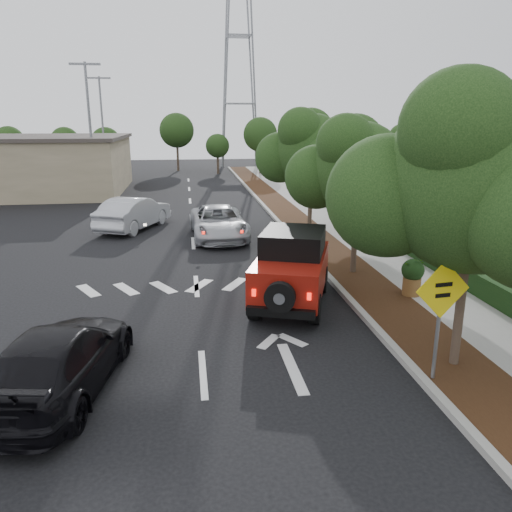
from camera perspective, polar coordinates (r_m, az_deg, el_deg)
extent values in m
plane|color=black|center=(11.33, -6.08, -13.21)|extent=(120.00, 120.00, 0.00)
cube|color=#9E9B93|center=(23.10, 4.29, 2.03)|extent=(0.20, 70.00, 0.15)
cube|color=black|center=(23.33, 6.69, 2.07)|extent=(1.80, 70.00, 0.12)
cube|color=gray|center=(23.87, 11.12, 2.19)|extent=(2.00, 70.00, 0.12)
cube|color=black|center=(24.29, 14.29, 3.05)|extent=(0.80, 70.00, 0.80)
cylinder|color=black|center=(16.39, 1.79, -2.29)|extent=(0.56, 0.90, 0.85)
cylinder|color=black|center=(16.21, 7.57, -2.63)|extent=(0.56, 0.90, 0.85)
cylinder|color=black|center=(13.92, -0.11, -5.57)|extent=(0.56, 0.90, 0.85)
cylinder|color=black|center=(13.70, 6.72, -6.04)|extent=(0.56, 0.90, 0.85)
cube|color=maroon|center=(14.84, 4.07, -1.88)|extent=(3.12, 4.34, 1.06)
cube|color=black|center=(14.91, 4.30, 1.67)|extent=(2.38, 2.62, 0.68)
cube|color=maroon|center=(16.28, 4.77, -0.63)|extent=(1.95, 1.60, 0.87)
cube|color=black|center=(13.09, 2.82, -6.49)|extent=(1.77, 0.79, 0.23)
cylinder|color=black|center=(12.78, 2.75, -4.75)|extent=(0.84, 0.49, 0.81)
cube|color=#FF190C|center=(13.10, -0.25, -4.22)|extent=(0.11, 0.08, 0.19)
cube|color=#FF190C|center=(12.90, 6.09, -4.64)|extent=(0.11, 0.08, 0.19)
imported|color=#B2B4BB|center=(23.35, -4.29, 3.84)|extent=(2.64, 5.39, 1.47)
imported|color=black|center=(11.05, -21.58, -10.96)|extent=(2.75, 5.13, 1.41)
imported|color=#B6B8BF|center=(25.94, -13.79, 4.79)|extent=(3.61, 5.24, 1.64)
imported|color=#9B9EA2|center=(37.27, -21.50, 7.04)|extent=(4.10, 2.48, 1.30)
cylinder|color=slate|center=(10.97, 20.08, -7.48)|extent=(0.09, 0.09, 2.37)
cube|color=yellow|center=(10.68, 20.57, -3.63)|extent=(1.21, 0.17, 1.21)
cube|color=black|center=(10.63, 20.70, -3.09)|extent=(0.38, 0.06, 0.08)
cube|color=black|center=(10.70, 20.58, -4.24)|extent=(0.34, 0.05, 0.08)
cylinder|color=brown|center=(16.22, 17.35, -3.31)|extent=(0.62, 0.62, 0.55)
sphere|color=black|center=(16.07, 17.49, -1.54)|extent=(0.69, 0.69, 0.69)
imported|color=black|center=(16.05, 17.52, -1.27)|extent=(0.65, 0.58, 0.65)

